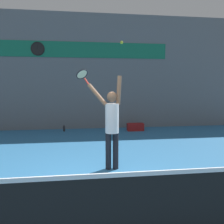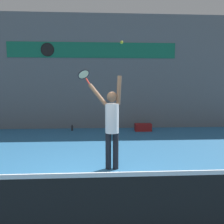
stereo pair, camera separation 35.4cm
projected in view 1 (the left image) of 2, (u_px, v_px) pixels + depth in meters
The scene contains 10 objects.
ground_plane at pixel (88, 197), 3.71m from camera, with size 18.00×18.00×0.00m, color teal.
back_wall at pixel (84, 72), 9.55m from camera, with size 18.00×0.10×5.00m.
sponsor_banner at pixel (84, 50), 9.38m from camera, with size 7.28×0.02×0.66m.
scoreboard_clock at pixel (38, 49), 9.11m from camera, with size 0.57×0.05×0.57m.
court_net at pixel (90, 215), 2.35m from camera, with size 8.01×0.07×1.06m.
tennis_player at pixel (112, 122), 4.87m from camera, with size 0.77×0.50×2.11m.
tennis_racket at pixel (82, 75), 5.14m from camera, with size 0.37×0.41×0.38m.
tennis_ball at pixel (122, 42), 4.68m from camera, with size 0.07×0.07×0.07m.
water_bottle at pixel (64, 129), 9.16m from camera, with size 0.09×0.09×0.25m.
equipment_bag at pixel (135, 127), 9.30m from camera, with size 0.69×0.32×0.31m.
Camera 1 is at (-0.04, -3.54, 1.87)m, focal length 35.00 mm.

